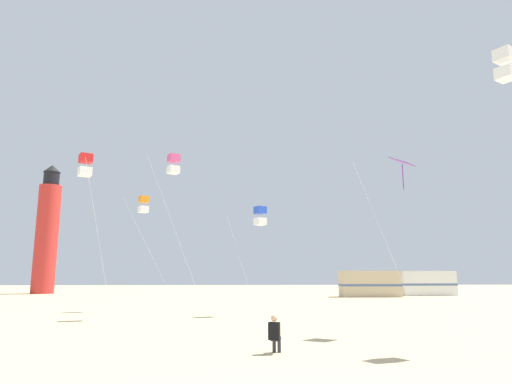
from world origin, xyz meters
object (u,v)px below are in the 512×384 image
kite_diamond_violet (401,167)px  kite_box_rainbow (174,164)px  rv_van_tan (370,284)px  kite_box_orange (144,205)px  kite_box_blue (260,216)px  kite_flyer_standing (275,333)px  lighthouse_distant (47,232)px  rv_van_white (426,283)px  kite_box_white (506,65)px  kite_box_scarlet (85,165)px

kite_diamond_violet → kite_box_rainbow: 13.27m
kite_diamond_violet → rv_van_tan: (8.25, 31.29, -5.43)m
kite_box_orange → kite_box_blue: size_ratio=1.19×
kite_diamond_violet → kite_flyer_standing: bearing=-146.7°
rv_van_tan → kite_box_orange: bearing=-138.7°
kite_box_rainbow → lighthouse_distant: bearing=120.6°
kite_box_rainbow → rv_van_tan: kite_box_rainbow is taller
kite_flyer_standing → rv_van_white: bearing=-101.4°
kite_flyer_standing → kite_box_orange: (-7.32, 16.95, 6.53)m
kite_box_blue → kite_diamond_violet: kite_diamond_violet is taller
lighthouse_distant → kite_box_orange: bearing=-58.6°
kite_diamond_violet → kite_box_white: bearing=-54.0°
kite_flyer_standing → kite_box_scarlet: (-8.75, 8.52, 7.24)m
kite_flyer_standing → rv_van_white: (21.67, 38.03, 0.78)m
rv_van_tan → kite_flyer_standing: bearing=-110.9°
kite_flyer_standing → lighthouse_distant: bearing=-43.2°
lighthouse_distant → rv_van_tan: (39.05, -10.87, -6.45)m
kite_box_orange → kite_diamond_violet: bearing=-45.0°
kite_flyer_standing → kite_box_rainbow: bearing=-49.8°
rv_van_white → kite_box_blue: bearing=-133.6°
kite_flyer_standing → kite_diamond_violet: (5.80, 3.81, 6.21)m
kite_diamond_violet → rv_van_tan: size_ratio=1.12×
kite_box_orange → rv_van_white: (28.99, 21.08, -5.76)m
kite_box_scarlet → rv_van_white: 42.87m
rv_van_tan → rv_van_white: same height
kite_diamond_violet → kite_box_rainbow: (-10.51, 7.87, 1.93)m
kite_box_orange → rv_van_tan: size_ratio=1.19×
kite_box_blue → kite_diamond_violet: (5.32, -9.25, 0.91)m
rv_van_tan → kite_box_rainbow: bearing=-127.8°
lighthouse_distant → rv_van_tan: lighthouse_distant is taller
kite_box_orange → kite_diamond_violet: size_ratio=1.06×
kite_diamond_violet → rv_van_white: (15.87, 34.22, -5.43)m
kite_box_orange → kite_box_rainbow: size_ratio=0.83×
kite_box_rainbow → lighthouse_distant: lighthouse_distant is taller
kite_box_blue → kite_box_scarlet: bearing=-153.8°
kite_box_orange → rv_van_white: bearing=36.0°
kite_diamond_violet → rv_van_white: bearing=65.1°
kite_box_orange → kite_box_blue: kite_box_orange is taller
kite_box_blue → kite_flyer_standing: bearing=-92.1°
kite_diamond_violet → rv_van_white: kite_diamond_violet is taller
kite_flyer_standing → kite_box_orange: 19.58m
kite_box_white → kite_diamond_violet: size_ratio=1.42×
lighthouse_distant → rv_van_white: (46.68, -7.94, -6.45)m
kite_box_orange → kite_box_scarlet: 8.58m
rv_van_white → rv_van_tan: bearing=-162.2°
rv_van_white → kite_box_scarlet: bearing=-139.1°
kite_box_orange → kite_diamond_violet: 18.57m
kite_box_scarlet → lighthouse_distant: (-16.25, 37.45, -0.01)m
kite_box_blue → rv_van_tan: kite_box_blue is taller
kite_box_blue → kite_box_orange: bearing=153.5°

